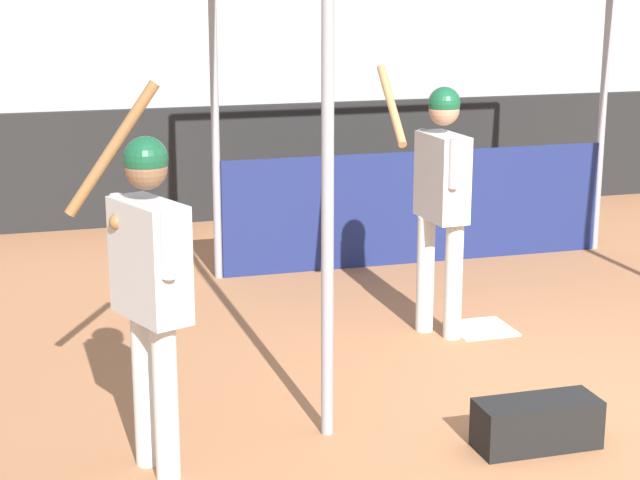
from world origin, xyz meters
TOP-DOWN VIEW (x-y plane):
  - outfield_wall at (0.00, 6.05)m, footprint 24.00×0.12m
  - bleacher_section at (0.00, 8.11)m, footprint 8.15×4.00m
  - batting_cage at (0.03, 3.19)m, footprint 3.75×3.43m
  - home_plate at (-0.18, 1.93)m, footprint 0.44×0.44m
  - player_batter at (-0.54, 1.94)m, footprint 0.50×0.90m
  - player_waiting at (-2.82, 0.29)m, footprint 0.59×0.68m
  - equipment_bag at (-0.72, -0.01)m, footprint 0.70×0.28m

SIDE VIEW (x-z plane):
  - home_plate at x=-0.18m, z-range 0.00..0.02m
  - equipment_bag at x=-0.72m, z-range 0.00..0.28m
  - outfield_wall at x=0.00m, z-range 0.00..1.22m
  - player_waiting at x=-2.82m, z-range 0.08..2.13m
  - player_batter at x=-0.54m, z-range 0.14..2.08m
  - batting_cage at x=0.03m, z-range -0.20..2.55m
  - bleacher_section at x=0.00m, z-range -0.01..3.29m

